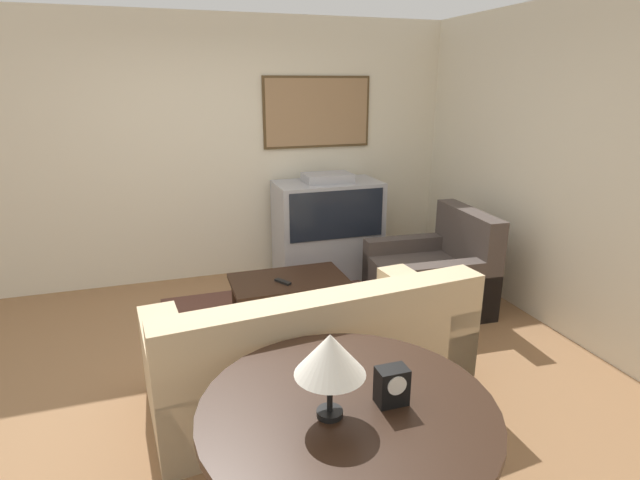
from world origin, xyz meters
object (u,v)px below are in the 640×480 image
object	(u,v)px
couch	(311,354)
console_table	(348,418)
armchair	(432,277)
tv	(327,228)
table_lamp	(330,356)
mantel_clock	(392,386)
coffee_table	(289,284)

from	to	relation	value
couch	console_table	bearing A→B (deg)	75.62
armchair	tv	bearing A→B (deg)	-145.04
table_lamp	couch	bearing A→B (deg)	76.71
mantel_clock	couch	bearing A→B (deg)	90.32
table_lamp	mantel_clock	xyz separation A→B (m)	(0.28, -0.00, -0.20)
armchair	console_table	world-z (taller)	armchair
couch	armchair	bearing A→B (deg)	-151.31
coffee_table	console_table	distance (m)	2.22
couch	coffee_table	xyz separation A→B (m)	(0.13, 1.06, 0.07)
couch	armchair	world-z (taller)	armchair
armchair	coffee_table	size ratio (longest dim) A/B	1.03
coffee_table	armchair	bearing A→B (deg)	-1.67
table_lamp	armchair	bearing A→B (deg)	50.70
couch	coffee_table	world-z (taller)	couch
couch	coffee_table	distance (m)	1.07
tv	mantel_clock	bearing A→B (deg)	-104.26
couch	table_lamp	distance (m)	1.37
coffee_table	console_table	xyz separation A→B (m)	(-0.30, -2.18, 0.28)
couch	mantel_clock	xyz separation A→B (m)	(0.01, -1.16, 0.50)
tv	coffee_table	world-z (taller)	tv
tv	armchair	xyz separation A→B (m)	(0.67, -1.09, -0.24)
couch	table_lamp	world-z (taller)	table_lamp
tv	coffee_table	xyz separation A→B (m)	(-0.71, -1.05, -0.14)
tv	couch	distance (m)	2.27
armchair	table_lamp	xyz separation A→B (m)	(-1.78, -2.17, 0.71)
tv	coffee_table	distance (m)	1.27
armchair	table_lamp	bearing A→B (deg)	-36.04
tv	coffee_table	bearing A→B (deg)	-124.12
mantel_clock	console_table	bearing A→B (deg)	169.65
couch	console_table	distance (m)	1.19
couch	console_table	world-z (taller)	couch
tv	couch	bearing A→B (deg)	-111.65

